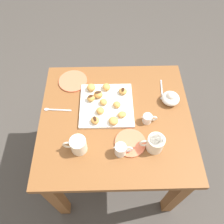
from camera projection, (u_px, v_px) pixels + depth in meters
name	position (u px, v px, depth m)	size (l,w,h in m)	color
ground_plane	(115.00, 164.00, 1.93)	(8.00, 8.00, 0.00)	#423D38
dining_table	(115.00, 130.00, 1.44)	(0.89, 0.83, 0.74)	brown
pastry_plate_square	(107.00, 105.00, 1.35)	(0.32, 0.32, 0.02)	silver
coffee_mug_cream_left	(155.00, 143.00, 1.17)	(0.13, 0.09, 0.14)	silver
coffee_mug_cream_right	(78.00, 145.00, 1.16)	(0.12, 0.09, 0.09)	silver
cream_pitcher_white	(121.00, 149.00, 1.16)	(0.10, 0.06, 0.07)	silver
ice_cream_bowl	(171.00, 98.00, 1.35)	(0.11, 0.11, 0.08)	silver
chocolate_sauce_pitcher	(148.00, 118.00, 1.27)	(0.09, 0.05, 0.06)	silver
saucer_coral_left	(73.00, 81.00, 1.46)	(0.18, 0.18, 0.01)	#E5704C
saucer_coral_right	(130.00, 143.00, 1.22)	(0.17, 0.17, 0.01)	#E5704C
loose_spoon_near_saucer	(54.00, 110.00, 1.34)	(0.16, 0.03, 0.01)	silver
loose_spoon_by_plate	(162.00, 92.00, 1.41)	(0.03, 0.16, 0.01)	silver
beignet_0	(106.00, 87.00, 1.40)	(0.05, 0.05, 0.03)	#D19347
beignet_1	(100.00, 111.00, 1.30)	(0.05, 0.05, 0.03)	#D19347
beignet_2	(122.00, 114.00, 1.29)	(0.05, 0.04, 0.03)	#D19347
beignet_3	(91.00, 98.00, 1.35)	(0.05, 0.05, 0.04)	#D19347
chocolate_drizzle_3	(91.00, 96.00, 1.33)	(0.03, 0.02, 0.01)	#381E11
beignet_4	(117.00, 105.00, 1.33)	(0.04, 0.04, 0.03)	#D19347
beignet_5	(113.00, 121.00, 1.26)	(0.05, 0.05, 0.03)	#D19347
beignet_6	(103.00, 102.00, 1.34)	(0.04, 0.04, 0.03)	#D19347
beignet_7	(91.00, 88.00, 1.39)	(0.05, 0.05, 0.04)	#D19347
beignet_8	(123.00, 91.00, 1.38)	(0.05, 0.05, 0.03)	#D19347
chocolate_drizzle_8	(123.00, 89.00, 1.37)	(0.03, 0.02, 0.01)	#381E11
beignet_9	(95.00, 120.00, 1.27)	(0.05, 0.05, 0.03)	#D19347
chocolate_drizzle_9	(95.00, 119.00, 1.25)	(0.03, 0.02, 0.01)	#381E11
beignet_10	(98.00, 94.00, 1.36)	(0.06, 0.05, 0.04)	#D19347
chocolate_drizzle_10	(98.00, 92.00, 1.35)	(0.04, 0.02, 0.01)	#381E11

